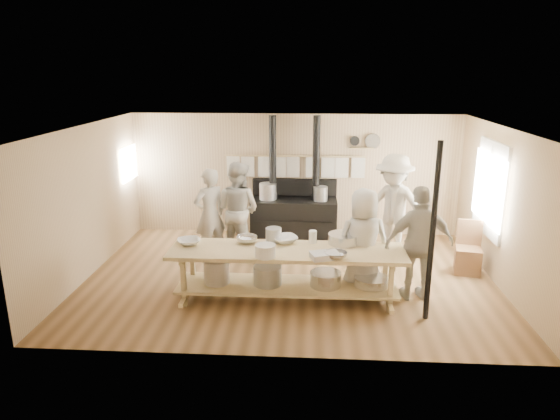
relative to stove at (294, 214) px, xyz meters
The scene contains 24 objects.
ground 2.18m from the stove, 89.82° to the right, with size 7.00×7.00×0.00m, color brown.
room_shell 2.39m from the stove, 89.82° to the right, with size 7.00×7.00×7.00m.
window_right 3.92m from the stove, 23.58° to the right, with size 0.09×1.50×1.65m.
left_opening 3.61m from the stove, behind, with size 0.00×0.90×0.90m.
stove is the anchor object (origin of this frame).
towel_rail 1.06m from the stove, 88.68° to the left, with size 3.00×0.04×0.47m.
back_wall_shelf 2.11m from the stove, 12.13° to the left, with size 0.63×0.14×0.32m.
prep_table 3.02m from the stove, 90.04° to the right, with size 3.60×0.90×0.85m.
support_post 4.11m from the stove, 59.33° to the right, with size 0.08×0.08×2.60m, color black.
cook_far_left 2.05m from the stove, 139.12° to the right, with size 0.64×0.42×1.75m, color #B5AFA0.
cook_left 1.57m from the stove, 132.62° to the right, with size 0.90×0.70×1.85m, color #B5AFA0.
cook_center 2.95m from the stove, 66.02° to the right, with size 0.85×0.55×1.74m, color #B5AFA0.
cook_right 3.49m from the stove, 53.95° to the right, with size 1.07×0.45×1.82m, color #B5AFA0.
cook_by_window 2.23m from the stove, 29.26° to the right, with size 1.30×0.75×2.01m, color #B5AFA0.
chair 3.59m from the stove, 28.19° to the right, with size 0.52×0.52×0.93m.
bowl_white_a 3.29m from the stove, 118.18° to the right, with size 0.36×0.36×0.09m, color white.
bowl_steel_a 2.85m from the stove, 103.16° to the right, with size 0.33×0.33×0.10m, color silver.
bowl_white_b 2.71m from the stove, 90.99° to the right, with size 0.40×0.40×0.10m, color white.
bowl_steel_b 3.45m from the stove, 77.63° to the right, with size 0.33×0.33×0.10m, color silver.
roasting_pan 3.42m from the stove, 80.28° to the right, with size 0.40×0.27×0.09m, color #B2B2B7.
mixing_bowl_large 2.86m from the stove, 71.78° to the right, with size 0.49×0.49×0.16m, color silver.
bucket_galv 2.73m from the stove, 94.76° to the right, with size 0.25×0.25×0.23m, color gray.
deep_bowl_enamel 3.39m from the stove, 95.01° to the right, with size 0.30×0.30×0.19m, color white.
pitcher 2.75m from the stove, 81.55° to the right, with size 0.13×0.13×0.20m, color white.
Camera 1 is at (0.34, -8.04, 3.52)m, focal length 32.00 mm.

